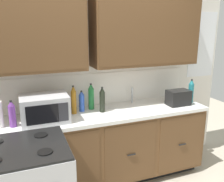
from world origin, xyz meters
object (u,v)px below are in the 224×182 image
at_px(bottle_teal, 191,91).
at_px(bottle_violet, 12,114).
at_px(bottle_blue, 82,101).
at_px(bottle_dark, 102,100).
at_px(bottle_amber, 74,100).
at_px(bottle_green, 91,97).
at_px(microwave, 45,108).
at_px(toaster, 178,98).

xyz_separation_m(bottle_teal, bottle_violet, (-2.16, -0.04, -0.02)).
height_order(bottle_blue, bottle_teal, bottle_teal).
height_order(bottle_teal, bottle_dark, bottle_teal).
bearing_deg(bottle_amber, bottle_green, 19.43).
xyz_separation_m(microwave, bottle_amber, (0.33, 0.12, 0.02)).
distance_m(bottle_teal, bottle_violet, 2.16).
distance_m(bottle_teal, bottle_green, 1.30).
xyz_separation_m(toaster, bottle_amber, (-1.29, 0.16, 0.06)).
relative_size(bottle_teal, bottle_amber, 0.93).
bearing_deg(bottle_green, bottle_dark, -57.90).
relative_size(toaster, bottle_teal, 0.92).
distance_m(microwave, bottle_amber, 0.35).
relative_size(microwave, bottle_green, 1.53).
bearing_deg(bottle_green, bottle_teal, -8.85).
distance_m(toaster, bottle_amber, 1.30).
distance_m(bottle_dark, bottle_violet, 0.97).
bearing_deg(bottle_violet, bottle_teal, 0.96).
bearing_deg(toaster, bottle_blue, 170.15).
height_order(bottle_blue, bottle_violet, bottle_violet).
bearing_deg(bottle_amber, bottle_dark, -11.37).
height_order(bottle_dark, bottle_amber, bottle_amber).
bearing_deg(toaster, bottle_dark, 174.20).
distance_m(bottle_blue, bottle_violet, 0.78).
relative_size(bottle_amber, bottle_green, 1.04).
bearing_deg(bottle_dark, toaster, -5.80).
distance_m(bottle_teal, bottle_amber, 1.52).
bearing_deg(toaster, microwave, 178.49).
distance_m(bottle_violet, bottle_green, 0.91).
bearing_deg(microwave, bottle_amber, 19.73).
height_order(bottle_blue, bottle_dark, bottle_dark).
relative_size(toaster, bottle_dark, 0.95).
xyz_separation_m(bottle_blue, bottle_teal, (1.41, -0.16, 0.03)).
xyz_separation_m(bottle_dark, bottle_green, (-0.09, 0.14, 0.01)).
height_order(bottle_teal, bottle_green, bottle_green).
xyz_separation_m(microwave, bottle_teal, (1.85, -0.00, 0.01)).
distance_m(bottle_dark, bottle_amber, 0.32).
bearing_deg(bottle_dark, bottle_violet, -174.55).
bearing_deg(bottle_dark, bottle_blue, 153.46).
relative_size(microwave, bottle_blue, 1.94).
bearing_deg(bottle_blue, bottle_green, 16.24).
bearing_deg(bottle_green, microwave, -160.39).
relative_size(toaster, bottle_green, 0.89).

